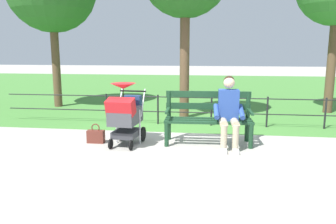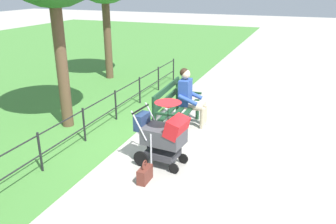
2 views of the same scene
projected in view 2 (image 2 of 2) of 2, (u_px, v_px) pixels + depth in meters
The scene contains 6 objects.
ground_plane at pixel (170, 141), 6.83m from camera, with size 60.00×60.00×0.00m, color #ADA89E.
park_bench at pixel (174, 107), 7.18m from camera, with size 1.62×0.67×0.96m.
person_on_bench at pixel (190, 96), 7.36m from camera, with size 0.55×0.74×1.28m.
stroller at pixel (164, 133), 5.73m from camera, with size 0.58×0.93×1.15m.
handbag at pixel (145, 174), 5.39m from camera, with size 0.32×0.14×0.37m.
park_fence at pixel (113, 104), 7.65m from camera, with size 8.73×0.04×0.70m.
Camera 2 is at (5.78, 2.23, 2.93)m, focal length 36.70 mm.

